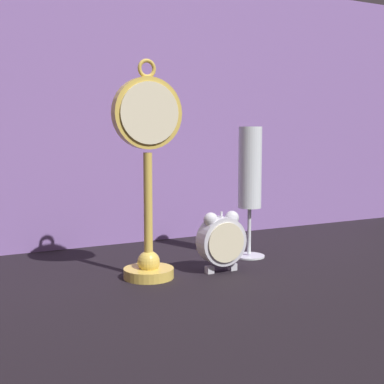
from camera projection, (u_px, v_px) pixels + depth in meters
ground_plane at (215, 278)px, 0.85m from camera, size 4.00×4.00×0.00m
fabric_backdrop_drape at (138, 109)px, 1.11m from camera, size 1.44×0.01×0.56m
pocket_watch_on_stand at (148, 174)px, 0.84m from camera, size 0.11×0.08×0.34m
alarm_clock_twin_bell at (222, 239)px, 0.89m from camera, size 0.08×0.03×0.10m
champagne_flute at (250, 177)px, 0.98m from camera, size 0.06×0.06×0.24m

